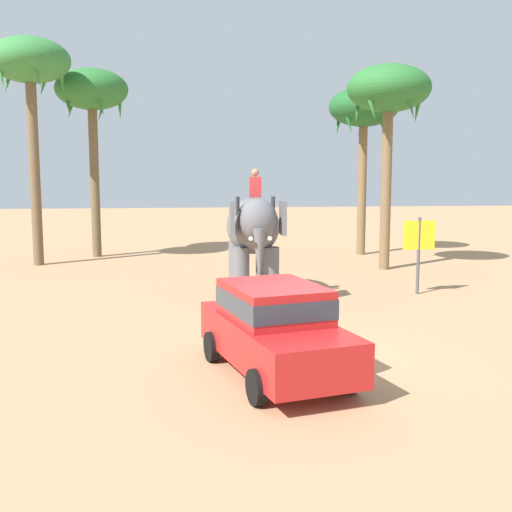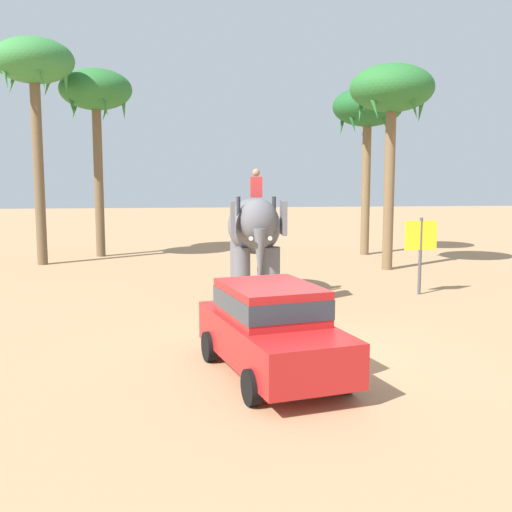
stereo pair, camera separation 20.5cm
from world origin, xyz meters
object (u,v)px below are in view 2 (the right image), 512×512
object	(u,v)px
palm_tree_behind_elephant	(368,111)
car_sedan_foreground	(271,326)
palm_tree_left_of_road	(96,95)
signboard_yellow	(421,241)
palm_tree_near_hut	(392,94)
palm_tree_far_back	(34,68)
elephant_with_mahout	(255,232)

from	to	relation	value
palm_tree_behind_elephant	car_sedan_foreground	bearing A→B (deg)	-111.94
palm_tree_left_of_road	signboard_yellow	world-z (taller)	palm_tree_left_of_road
car_sedan_foreground	signboard_yellow	xyz separation A→B (m)	(5.70, 7.26, 0.76)
car_sedan_foreground	signboard_yellow	bearing A→B (deg)	51.87
palm_tree_near_hut	car_sedan_foreground	bearing A→B (deg)	-117.30
palm_tree_behind_elephant	palm_tree_left_of_road	bearing A→B (deg)	176.25
palm_tree_behind_elephant	palm_tree_near_hut	world-z (taller)	palm_tree_near_hut
palm_tree_far_back	signboard_yellow	world-z (taller)	palm_tree_far_back
palm_tree_behind_elephant	palm_tree_left_of_road	xyz separation A→B (m)	(-12.21, 0.80, 0.63)
palm_tree_near_hut	signboard_yellow	world-z (taller)	palm_tree_near_hut
car_sedan_foreground	palm_tree_left_of_road	size ratio (longest dim) A/B	0.52
car_sedan_foreground	palm_tree_behind_elephant	bearing A→B (deg)	68.06
elephant_with_mahout	palm_tree_behind_elephant	distance (m)	12.26
car_sedan_foreground	signboard_yellow	distance (m)	9.26
elephant_with_mahout	palm_tree_behind_elephant	size ratio (longest dim) A/B	0.51
palm_tree_left_of_road	signboard_yellow	xyz separation A→B (m)	(11.07, -10.53, -5.54)
palm_tree_behind_elephant	palm_tree_left_of_road	world-z (taller)	palm_tree_left_of_road
car_sedan_foreground	elephant_with_mahout	world-z (taller)	elephant_with_mahout
palm_tree_left_of_road	palm_tree_far_back	bearing A→B (deg)	-130.61
palm_tree_near_hut	palm_tree_left_of_road	xyz separation A→B (m)	(-11.76, 5.42, 0.45)
car_sedan_foreground	palm_tree_far_back	bearing A→B (deg)	115.84
palm_tree_behind_elephant	palm_tree_far_back	xyz separation A→B (m)	(-14.29, -1.62, 1.35)
car_sedan_foreground	palm_tree_far_back	world-z (taller)	palm_tree_far_back
palm_tree_left_of_road	signboard_yellow	size ratio (longest dim) A/B	3.49
palm_tree_far_back	signboard_yellow	bearing A→B (deg)	-31.67
elephant_with_mahout	palm_tree_near_hut	distance (m)	8.97
palm_tree_near_hut	elephant_with_mahout	bearing A→B (deg)	-140.23
elephant_with_mahout	signboard_yellow	distance (m)	5.16
palm_tree_near_hut	palm_tree_far_back	xyz separation A→B (m)	(-13.83, 3.00, 1.17)
palm_tree_near_hut	signboard_yellow	bearing A→B (deg)	-97.66
palm_tree_behind_elephant	elephant_with_mahout	bearing A→B (deg)	-123.59
signboard_yellow	car_sedan_foreground	bearing A→B (deg)	-128.13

